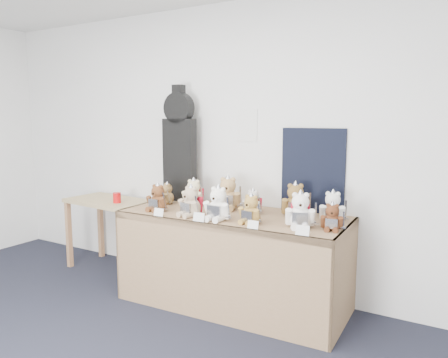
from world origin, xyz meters
The scene contains 22 objects.
room_shell centered at (0.18, 2.49, 1.57)m, with size 6.00×6.00×6.00m.
display_table centered at (0.29, 1.99, 0.64)m, with size 1.99×0.90×0.82m.
side_table centered at (-1.30, 2.16, 0.64)m, with size 0.96×0.58×0.77m.
guitar_case centered at (-0.47, 2.32, 1.37)m, with size 0.34×0.10×1.14m.
navy_board centered at (0.85, 2.46, 1.18)m, with size 0.55×0.02×0.74m, color black.
red_cup centered at (-1.10, 2.08, 0.82)m, with size 0.08×0.08×0.11m, color red.
teddy_front_far_left centered at (-0.36, 1.83, 0.92)m, with size 0.22×0.17×0.27m.
teddy_front_left centered at (0.02, 1.80, 0.93)m, with size 0.24×0.22×0.29m.
teddy_front_centre centered at (0.29, 1.80, 0.94)m, with size 0.25×0.20×0.31m.
teddy_front_right centered at (0.57, 1.84, 0.92)m, with size 0.21×0.18×0.26m.
teddy_front_far_right centered at (0.95, 1.92, 0.94)m, with size 0.26×0.24×0.31m.
teddy_front_end centered at (1.18, 1.96, 0.91)m, with size 0.19×0.17×0.23m.
teddy_back_left centered at (-0.20, 2.17, 0.93)m, with size 0.24×0.20×0.29m.
teddy_back_centre_left centered at (0.15, 2.20, 0.95)m, with size 0.28×0.26×0.34m.
teddy_back_centre_right centered at (0.42, 2.17, 0.91)m, with size 0.19×0.16×0.24m.
teddy_back_right centered at (0.78, 2.25, 0.94)m, with size 0.27×0.25×0.32m.
teddy_back_end centered at (1.10, 2.22, 0.93)m, with size 0.23×0.21×0.28m.
teddy_back_far_left centered at (-0.48, 2.12, 0.91)m, with size 0.18×0.18×0.23m.
entry_card_a centered at (-0.21, 1.66, 0.85)m, with size 0.09×0.00×0.07m, color silver.
entry_card_b centered at (0.19, 1.67, 0.85)m, with size 0.10×0.00×0.07m, color silver.
entry_card_c centered at (0.66, 1.69, 0.85)m, with size 0.09×0.00×0.06m, color silver.
entry_card_d centered at (1.05, 1.71, 0.85)m, with size 0.10×0.00×0.07m, color silver.
Camera 1 is at (2.10, -1.14, 1.65)m, focal length 35.00 mm.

